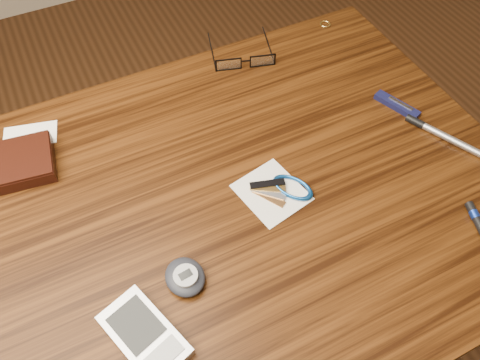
{
  "coord_description": "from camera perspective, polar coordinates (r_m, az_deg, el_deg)",
  "views": [
    {
      "loc": [
        -0.14,
        -0.38,
        1.37
      ],
      "look_at": [
        0.06,
        0.02,
        0.76
      ],
      "focal_mm": 35.0,
      "sensor_mm": 36.0,
      "label": 1
    }
  ],
  "objects": [
    {
      "name": "notepad_keys",
      "position": [
        0.75,
        5.15,
        -1.16
      ],
      "size": [
        0.13,
        0.12,
        0.01
      ],
      "color": "white",
      "rests_on": "desk"
    },
    {
      "name": "pocket_knife",
      "position": [
        0.92,
        18.59,
        8.64
      ],
      "size": [
        0.05,
        0.09,
        0.01
      ],
      "color": "#101236",
      "rests_on": "desk"
    },
    {
      "name": "eyeglasses",
      "position": [
        0.95,
        0.61,
        14.34
      ],
      "size": [
        0.15,
        0.15,
        0.03
      ],
      "color": "black",
      "rests_on": "desk"
    },
    {
      "name": "ground",
      "position": [
        1.42,
        -1.77,
        -19.81
      ],
      "size": [
        3.8,
        3.8,
        0.0
      ],
      "primitive_type": "plane",
      "color": "#472814",
      "rests_on": "ground"
    },
    {
      "name": "pedometer",
      "position": [
        0.67,
        -6.72,
        -11.64
      ],
      "size": [
        0.06,
        0.07,
        0.03
      ],
      "color": "black",
      "rests_on": "desk"
    },
    {
      "name": "pda_phone",
      "position": [
        0.65,
        -11.6,
        -18.02
      ],
      "size": [
        0.1,
        0.14,
        0.02
      ],
      "color": "#A8A9AD",
      "rests_on": "desk"
    },
    {
      "name": "desk",
      "position": [
        0.82,
        -2.91,
        -6.95
      ],
      "size": [
        1.0,
        0.7,
        0.75
      ],
      "color": "#391C09",
      "rests_on": "ground"
    },
    {
      "name": "wallet_and_card",
      "position": [
        0.85,
        -25.57,
        1.89
      ],
      "size": [
        0.15,
        0.16,
        0.03
      ],
      "color": "black",
      "rests_on": "desk"
    },
    {
      "name": "gold_ring",
      "position": [
        1.08,
        10.33,
        18.19
      ],
      "size": [
        0.03,
        0.03,
        0.0
      ],
      "primitive_type": "torus",
      "rotation": [
        0.0,
        0.0,
        -0.09
      ],
      "color": "#E6C766",
      "rests_on": "desk"
    },
    {
      "name": "silver_pen",
      "position": [
        0.89,
        23.25,
        5.16
      ],
      "size": [
        0.08,
        0.15,
        0.01
      ],
      "color": "#ADACB1",
      "rests_on": "desk"
    }
  ]
}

